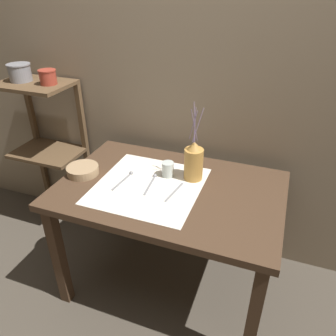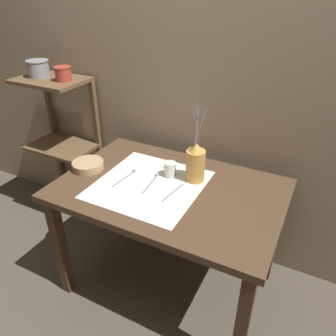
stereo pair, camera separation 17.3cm
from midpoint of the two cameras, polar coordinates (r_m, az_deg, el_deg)
ground_plane at (r=2.30m, az=-2.08°, el=-19.22°), size 12.00×12.00×0.00m
stone_wall_back at (r=2.05m, az=2.91°, el=14.77°), size 7.00×0.06×2.40m
wooden_table at (r=1.85m, az=-2.46°, el=-5.95°), size 1.23×0.81×0.75m
wooden_shelf_unit at (r=2.56m, az=-22.13°, el=6.27°), size 0.49×0.34×1.15m
linen_cloth at (r=1.81m, az=-6.11°, el=-3.15°), size 0.56×0.58×0.00m
pitcher_with_flowers at (r=1.81m, az=1.76°, el=0.99°), size 0.11×0.11×0.45m
wooden_bowl at (r=1.99m, az=-17.07°, el=-0.43°), size 0.18×0.18×0.05m
glass_tumbler_near at (r=1.87m, az=-2.69°, el=-0.30°), size 0.07×0.07×0.09m
spoon_outer at (r=1.90m, az=-9.65°, el=-1.52°), size 0.04×0.21×0.02m
spoon_inner at (r=1.85m, az=-5.33°, el=-2.08°), size 0.04×0.21×0.02m
fork_outer at (r=1.75m, az=-1.75°, el=-4.29°), size 0.04×0.19×0.00m
metal_pot_large at (r=2.47m, az=-26.34°, el=14.74°), size 0.15×0.15×0.11m
metal_pot_small at (r=2.32m, az=-22.32°, el=14.49°), size 0.11×0.11×0.09m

